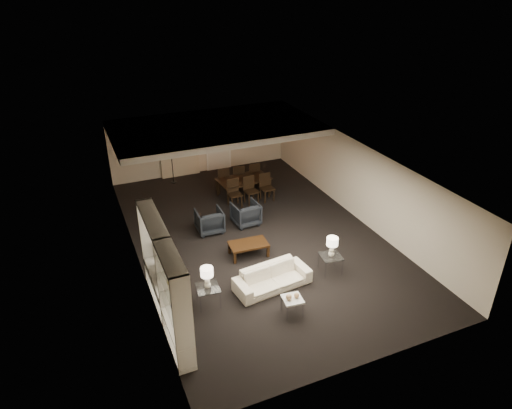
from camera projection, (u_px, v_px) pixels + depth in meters
The scene contains 35 objects.
floor at pixel (256, 237), 13.84m from camera, with size 11.00×11.00×0.00m, color black.
ceiling at pixel (256, 160), 12.69m from camera, with size 7.00×11.00×0.02m, color silver.
wall_back at pixel (201, 141), 17.76m from camera, with size 7.00×0.02×2.50m, color beige.
wall_front at pixel (368, 318), 8.77m from camera, with size 7.00×0.02×2.50m, color beige.
wall_left at pixel (134, 223), 12.04m from camera, with size 0.02×11.00×2.50m, color beige.
wall_right at pixel (357, 180), 14.48m from camera, with size 0.02×11.00×2.50m, color beige.
ceiling_soffit at pixel (216, 128), 15.59m from camera, with size 7.00×4.00×0.20m, color silver.
curtains at pixel (179, 146), 17.40m from camera, with size 1.50×0.12×2.40m, color beige.
door at pixel (218, 144), 18.07m from camera, with size 0.90×0.05×2.10m, color silver.
painting at pixel (251, 128), 18.32m from camera, with size 0.95×0.04×0.65m, color #142D38.
media_unit at pixel (164, 279), 10.02m from camera, with size 0.38×3.40×2.35m, color white, non-canonical shape.
pendant_light at pixel (225, 140), 15.92m from camera, with size 0.52×0.52×0.24m, color #D8591E.
sofa at pixel (272, 278), 11.52m from camera, with size 1.96×0.77×0.57m, color beige.
coffee_table at pixel (249, 249), 12.87m from camera, with size 1.08×0.63×0.39m, color black, non-canonical shape.
armchair_left at pixel (209, 221), 13.97m from camera, with size 0.78×0.80×0.73m, color black.
armchair_right at pixel (246, 213), 14.39m from camera, with size 0.78×0.80×0.73m, color black.
side_table_left at pixel (208, 296), 10.94m from camera, with size 0.54×0.54×0.50m, color silver, non-canonical shape.
side_table_right at pixel (330, 264), 12.12m from camera, with size 0.54×0.54×0.50m, color silver, non-canonical shape.
table_lamp_left at pixel (207, 278), 10.70m from camera, with size 0.31×0.31×0.56m, color silver, non-canonical shape.
table_lamp_right at pixel (332, 247), 11.88m from camera, with size 0.31×0.31×0.56m, color silver, non-canonical shape.
marble_table at pixel (292, 306), 10.65m from camera, with size 0.45×0.45×0.45m, color silver, non-canonical shape.
gold_gourd_a at pixel (289, 297), 10.48m from camera, with size 0.14×0.14×0.14m, color tan.
gold_gourd_b at pixel (297, 295), 10.55m from camera, with size 0.13×0.13×0.13m, color tan.
television at pixel (159, 265), 10.70m from camera, with size 0.14×1.06×0.61m, color black.
vase_blue at pixel (175, 305), 9.26m from camera, with size 0.17×0.17×0.18m, color #223796.
vase_amber at pixel (171, 282), 9.16m from camera, with size 0.15×0.15×0.16m, color #BB943E.
floor_speaker at pixel (161, 261), 11.62m from camera, with size 0.13×0.13×1.22m, color black.
dining_table at pixel (244, 187), 16.20m from camera, with size 1.84×1.03×0.65m, color black.
chair_nl at pixel (235, 194), 15.39m from camera, with size 0.45×0.45×0.96m, color black, non-canonical shape.
chair_nm at pixel (251, 191), 15.59m from camera, with size 0.45×0.45×0.96m, color black, non-canonical shape.
chair_nr at pixel (267, 188), 15.80m from camera, with size 0.45×0.45×0.96m, color black, non-canonical shape.
chair_fl at pixel (222, 179), 16.45m from camera, with size 0.45×0.45×0.96m, color black, non-canonical shape.
chair_fm at pixel (238, 177), 16.66m from camera, with size 0.45×0.45×0.96m, color black, non-canonical shape.
chair_fr at pixel (253, 174), 16.87m from camera, with size 0.45×0.45×0.96m, color black, non-canonical shape.
floor_lamp at pixel (172, 163), 17.01m from camera, with size 0.23×0.23×1.59m, color black, non-canonical shape.
Camera 1 is at (-4.64, -10.89, 7.23)m, focal length 32.00 mm.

